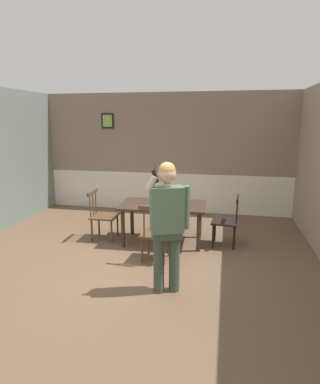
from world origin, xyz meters
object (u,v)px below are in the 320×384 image
(chair_by_doorway, at_px, (103,215))
(chair_at_table_head, at_px, (155,233))
(chair_near_window, at_px, (227,221))
(dining_table, at_px, (163,209))
(person_figure, at_px, (167,219))

(chair_by_doorway, height_order, chair_at_table_head, chair_at_table_head)
(chair_near_window, bearing_deg, dining_table, 96.15)
(chair_at_table_head, xyz_separation_m, person_figure, (0.36, -0.91, 0.54))
(chair_near_window, height_order, chair_by_doorway, chair_by_doorway)
(dining_table, xyz_separation_m, chair_at_table_head, (0.04, -0.83, -0.18))
(dining_table, height_order, chair_by_doorway, chair_by_doorway)
(dining_table, xyz_separation_m, person_figure, (0.40, -1.75, 0.37))
(person_figure, bearing_deg, chair_near_window, -133.38)
(chair_by_doorway, bearing_deg, dining_table, 90.57)
(chair_near_window, bearing_deg, chair_by_doorway, 96.24)
(chair_near_window, relative_size, chair_by_doorway, 0.98)
(dining_table, distance_m, chair_by_doorway, 1.17)
(chair_by_doorway, bearing_deg, person_figure, 40.38)
(chair_near_window, relative_size, person_figure, 0.53)
(chair_at_table_head, bearing_deg, person_figure, -64.86)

